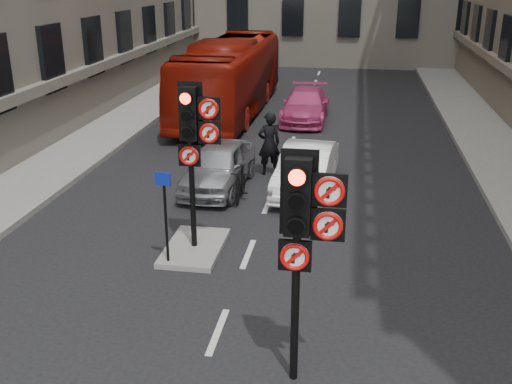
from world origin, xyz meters
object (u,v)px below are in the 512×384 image
(bus_red, at_px, (230,76))
(motorcyclist, at_px, (269,144))
(car_white, at_px, (306,169))
(car_silver, at_px, (219,166))
(signal_near, at_px, (304,222))
(info_sign, at_px, (165,205))
(motorcycle, at_px, (240,184))
(car_pink, at_px, (305,105))
(signal_far, at_px, (194,131))

(bus_red, relative_size, motorcyclist, 5.85)
(car_white, relative_size, bus_red, 0.35)
(car_silver, distance_m, car_white, 2.44)
(signal_near, bearing_deg, info_sign, 133.58)
(motorcycle, height_order, info_sign, info_sign)
(car_white, bearing_deg, bus_red, 118.54)
(car_silver, distance_m, car_pink, 8.49)
(bus_red, bearing_deg, motorcyclist, -69.89)
(car_silver, relative_size, motorcyclist, 1.99)
(car_silver, height_order, info_sign, info_sign)
(signal_far, xyz_separation_m, motorcycle, (0.34, 3.20, -2.26))
(car_white, bearing_deg, car_silver, -171.70)
(motorcyclist, height_order, info_sign, info_sign)
(signal_far, relative_size, car_pink, 0.83)
(signal_far, bearing_deg, car_white, 64.24)
(bus_red, bearing_deg, signal_far, -80.96)
(signal_near, height_order, bus_red, signal_near)
(signal_far, distance_m, info_sign, 1.61)
(car_pink, xyz_separation_m, motorcyclist, (-0.50, -6.91, 0.32))
(car_silver, xyz_separation_m, motorcycle, (0.77, -0.81, -0.20))
(signal_near, xyz_separation_m, motorcycle, (-2.26, 7.20, -2.14))
(signal_near, height_order, car_silver, signal_near)
(signal_far, xyz_separation_m, car_white, (2.01, 4.16, -2.07))
(motorcyclist, bearing_deg, signal_far, 57.86)
(bus_red, bearing_deg, motorcycle, -76.42)
(signal_near, bearing_deg, motorcycle, 107.39)
(signal_far, bearing_deg, car_silver, 96.05)
(car_silver, bearing_deg, signal_near, -65.89)
(car_pink, bearing_deg, info_sign, -97.02)
(car_silver, distance_m, motorcyclist, 1.89)
(motorcycle, bearing_deg, signal_far, -97.61)
(car_silver, xyz_separation_m, car_white, (2.43, 0.15, -0.01))
(car_silver, height_order, bus_red, bus_red)
(car_pink, bearing_deg, car_white, -84.52)
(signal_near, height_order, motorcycle, signal_near)
(car_silver, height_order, car_white, car_silver)
(signal_near, xyz_separation_m, car_white, (-0.59, 8.16, -1.95))
(signal_near, distance_m, motorcyclist, 9.73)
(motorcycle, bearing_deg, motorcyclist, 76.97)
(car_silver, xyz_separation_m, car_pink, (1.72, 8.31, -0.02))
(motorcycle, bearing_deg, car_pink, 82.58)
(car_silver, bearing_deg, motorcyclist, 52.38)
(car_pink, distance_m, motorcyclist, 6.94)
(signal_near, distance_m, car_silver, 8.78)
(car_silver, xyz_separation_m, info_sign, (-0.01, -4.82, 0.74))
(info_sign, bearing_deg, motorcyclist, 87.80)
(car_white, distance_m, motorcycle, 1.93)
(bus_red, xyz_separation_m, motorcyclist, (2.76, -7.79, -0.60))
(car_white, xyz_separation_m, bus_red, (-3.98, 9.04, 0.91))
(car_silver, xyz_separation_m, motorcyclist, (1.22, 1.40, 0.30))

